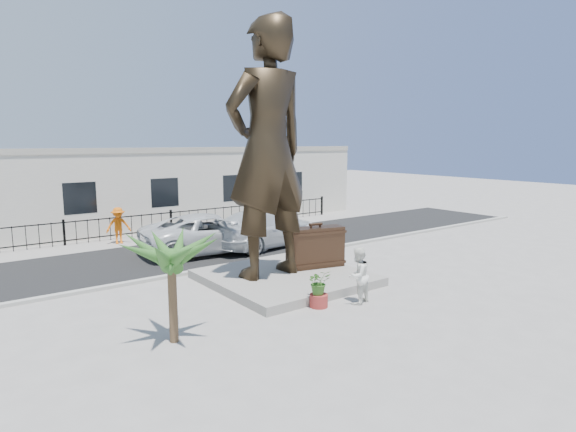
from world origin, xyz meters
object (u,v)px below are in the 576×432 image
tourist (358,276)px  statue (267,150)px  car_white (212,233)px  suitcase (315,247)px

tourist → statue: bearing=-86.2°
statue → car_white: 6.83m
statue → suitcase: size_ratio=4.09×
tourist → car_white: tourist is taller
statue → tourist: (1.01, -3.47, -3.86)m
statue → suitcase: statue is taller
suitcase → statue: bearing=-170.9°
suitcase → tourist: (-1.06, -3.32, -0.17)m
car_white → tourist: bearing=-171.9°
suitcase → car_white: suitcase is taller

